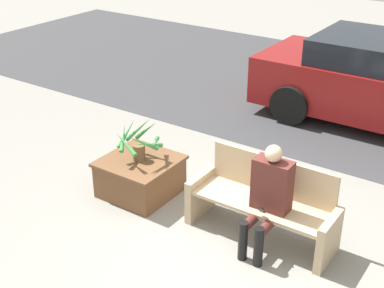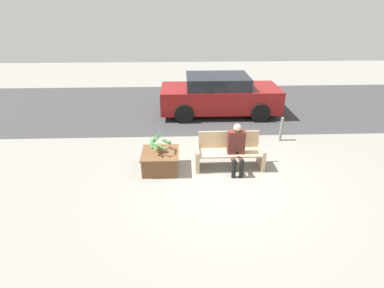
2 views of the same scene
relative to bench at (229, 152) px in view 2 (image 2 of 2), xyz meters
The scene contains 8 objects.
ground_plane 0.72m from the bench, 108.82° to the right, with size 30.00×30.00×0.00m, color gray.
road_surface 4.97m from the bench, 92.18° to the left, with size 20.00×6.00×0.01m, color #38383A.
bench is the anchor object (origin of this frame).
person_seated 0.35m from the bench, 54.12° to the right, with size 0.42×0.60×1.25m.
planter_box 1.77m from the bench, behind, with size 0.93×0.92×0.50m.
potted_plant 1.79m from the bench, behind, with size 0.63×0.61×0.53m.
parked_car 4.01m from the bench, 87.00° to the left, with size 4.33×1.98×1.47m.
bollard_post 2.39m from the bench, 40.05° to the left, with size 0.09×0.09×0.77m.
Camera 2 is at (-1.02, -6.21, 3.97)m, focal length 28.00 mm.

